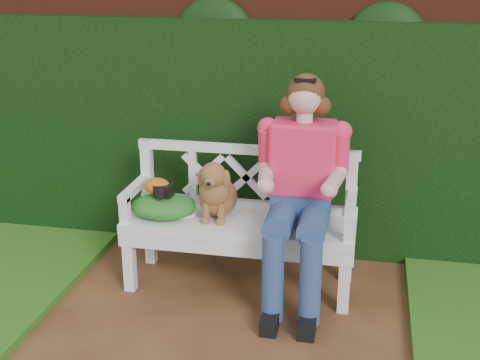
# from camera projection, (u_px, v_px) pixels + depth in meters

# --- Properties ---
(brick_wall) EXTENTS (10.00, 0.30, 2.20)m
(brick_wall) POSITION_uv_depth(u_px,v_px,m) (264.00, 99.00, 4.77)
(brick_wall) COLOR #5A2215
(brick_wall) RESTS_ON ground
(ivy_hedge) EXTENTS (10.00, 0.18, 1.70)m
(ivy_hedge) POSITION_uv_depth(u_px,v_px,m) (258.00, 139.00, 4.65)
(ivy_hedge) COLOR #143A11
(ivy_hedge) RESTS_ON ground
(garden_bench) EXTENTS (1.61, 0.70, 0.48)m
(garden_bench) POSITION_uv_depth(u_px,v_px,m) (240.00, 252.00, 4.27)
(garden_bench) COLOR white
(garden_bench) RESTS_ON ground
(seated_woman) EXTENTS (0.67, 0.85, 1.43)m
(seated_woman) POSITION_uv_depth(u_px,v_px,m) (301.00, 190.00, 4.01)
(seated_woman) COLOR #FF3160
(seated_woman) RESTS_ON ground
(dog) EXTENTS (0.34, 0.42, 0.41)m
(dog) POSITION_uv_depth(u_px,v_px,m) (217.00, 187.00, 4.16)
(dog) COLOR #9A5420
(dog) RESTS_ON garden_bench
(tennis_racket) EXTENTS (0.57, 0.29, 0.03)m
(tennis_racket) POSITION_uv_depth(u_px,v_px,m) (172.00, 211.00, 4.28)
(tennis_racket) COLOR white
(tennis_racket) RESTS_ON garden_bench
(green_bag) EXTENTS (0.46, 0.38, 0.15)m
(green_bag) POSITION_uv_depth(u_px,v_px,m) (163.00, 206.00, 4.21)
(green_bag) COLOR #236F17
(green_bag) RESTS_ON garden_bench
(camera_item) EXTENTS (0.12, 0.10, 0.08)m
(camera_item) POSITION_uv_depth(u_px,v_px,m) (164.00, 190.00, 4.16)
(camera_item) COLOR black
(camera_item) RESTS_ON green_bag
(baseball_glove) EXTENTS (0.19, 0.15, 0.11)m
(baseball_glove) POSITION_uv_depth(u_px,v_px,m) (157.00, 186.00, 4.19)
(baseball_glove) COLOR #BB5F11
(baseball_glove) RESTS_ON green_bag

